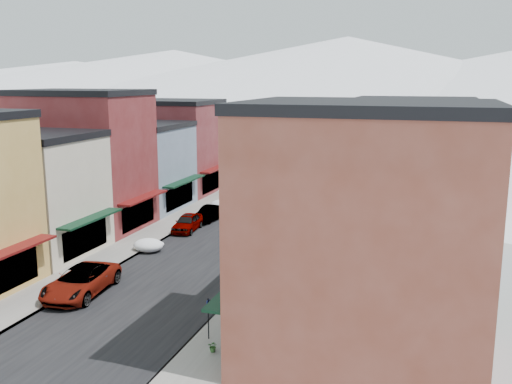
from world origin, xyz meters
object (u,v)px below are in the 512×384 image
Objects in this scene: car_white_suv at (81,281)px; streetlamp_near at (316,186)px; car_silver_sedan at (187,222)px; car_dark_hatch at (210,213)px; fire_hydrant at (232,318)px; trash_can at (275,260)px; car_green_sedan at (279,232)px.

car_white_suv is 1.52× the size of streetlamp_near.
car_dark_hatch is (0.49, 4.02, -0.06)m from car_silver_sedan.
car_white_suv is 8.68× the size of fire_hydrant.
car_silver_sedan is at bearing 143.17° from trash_can.
car_white_suv is at bearing -95.06° from car_silver_sedan.
car_white_suv reaches higher than trash_can.
car_green_sedan is 0.99× the size of streetlamp_near.
car_silver_sedan is 1.04× the size of car_dark_hatch.
car_dark_hatch reaches higher than trash_can.
streetlamp_near is (-1.20, 27.99, 2.28)m from fire_hydrant.
streetlamp_near reaches higher than car_white_suv.
fire_hydrant is at bearing -56.84° from car_dark_hatch.
fire_hydrant is (10.70, -1.47, -0.39)m from car_white_suv.
car_white_suv reaches higher than car_dark_hatch.
car_white_suv is 5.93× the size of trash_can.
fire_hydrant is 9.78m from trash_can.
car_white_suv is 1.39× the size of car_silver_sedan.
car_white_suv is 10.81m from fire_hydrant.
car_green_sedan is at bearing -20.21° from car_dark_hatch.
car_white_suv is 13.31m from trash_can.
trash_can is (10.40, 8.31, -0.18)m from car_white_suv.
car_dark_hatch is 23.85m from fire_hydrant.
car_silver_sedan is at bearing -3.55° from car_green_sedan.
car_green_sedan is at bearing 56.52° from car_white_suv.
fire_hydrant is (2.10, -17.25, -0.20)m from car_green_sedan.
car_green_sedan is at bearing -6.98° from car_silver_sedan.
car_green_sedan is at bearing -94.79° from streetlamp_near.
car_white_suv is at bearing -141.37° from trash_can.
car_green_sedan reaches higher than fire_hydrant.
car_silver_sedan is 14.24m from streetlamp_near.
car_silver_sedan is at bearing 85.03° from car_white_suv.
streetlamp_near reaches higher than fire_hydrant.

